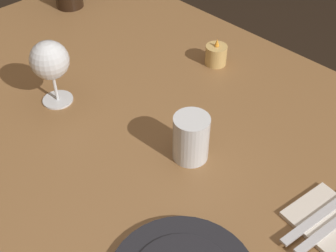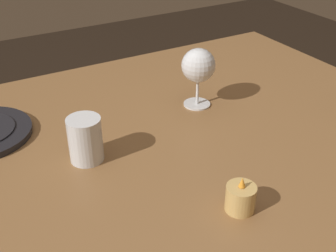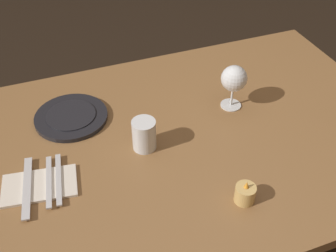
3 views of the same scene
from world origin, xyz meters
The scene contains 6 objects.
dining_table centered at (0.00, 0.00, 0.65)m, with size 1.30×0.90×0.74m.
wine_glass_left centered at (-0.17, -0.08, 0.84)m, with size 0.08×0.08×0.15m.
water_tumbler centered at (0.15, 0.00, 0.78)m, with size 0.07×0.07×0.09m.
votive_candle centered at (-0.02, 0.27, 0.76)m, with size 0.05×0.05×0.07m.
fork_inner centered at (0.43, 0.05, 0.75)m, with size 0.04×0.18×0.00m.
fork_outer centered at (0.40, 0.05, 0.75)m, with size 0.04×0.18×0.00m.
Camera 1 is at (0.54, -0.44, 1.34)m, focal length 47.18 mm.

